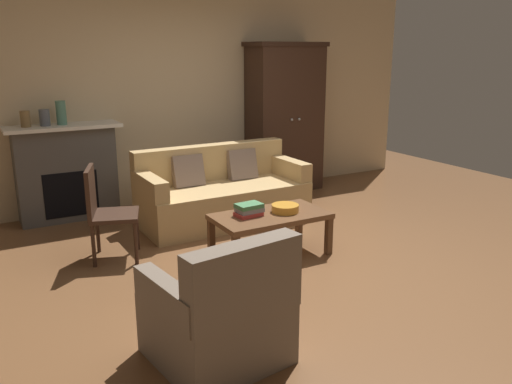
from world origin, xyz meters
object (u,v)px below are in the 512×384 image
(mantel_vase_slate, at_px, (45,118))
(side_chair_wooden, at_px, (104,208))
(armchair_near_left, at_px, (220,316))
(mantel_vase_bronze, at_px, (25,119))
(fireplace, at_px, (67,172))
(coffee_table, at_px, (270,219))
(mantel_vase_jade, at_px, (61,113))
(fruit_bowl, at_px, (285,208))
(book_stack, at_px, (249,210))
(armoire, at_px, (285,118))
(couch, at_px, (222,195))

(mantel_vase_slate, relative_size, side_chair_wooden, 0.21)
(armchair_near_left, bearing_deg, mantel_vase_bronze, 100.37)
(fireplace, distance_m, coffee_table, 2.62)
(mantel_vase_bronze, distance_m, mantel_vase_slate, 0.20)
(side_chair_wooden, bearing_deg, mantel_vase_jade, 92.70)
(mantel_vase_bronze, height_order, mantel_vase_jade, mantel_vase_jade)
(coffee_table, xyz_separation_m, mantel_vase_jade, (-1.48, 2.14, 0.89))
(fruit_bowl, height_order, side_chair_wooden, side_chair_wooden)
(fruit_bowl, distance_m, side_chair_wooden, 1.72)
(fireplace, distance_m, mantel_vase_jade, 0.69)
(fireplace, relative_size, mantel_vase_bronze, 7.04)
(fireplace, relative_size, coffee_table, 1.15)
(mantel_vase_jade, bearing_deg, armchair_near_left, -85.68)
(book_stack, bearing_deg, armoire, 50.35)
(coffee_table, xyz_separation_m, mantel_vase_slate, (-1.66, 2.14, 0.85))
(mantel_vase_slate, distance_m, side_chair_wooden, 1.63)
(coffee_table, height_order, mantel_vase_slate, mantel_vase_slate)
(armchair_near_left, bearing_deg, fruit_bowl, 45.35)
(mantel_vase_jade, bearing_deg, mantel_vase_slate, 180.00)
(coffee_table, height_order, fruit_bowl, fruit_bowl)
(fruit_bowl, bearing_deg, side_chair_wooden, 155.85)
(fruit_bowl, bearing_deg, armchair_near_left, -134.65)
(mantel_vase_slate, bearing_deg, coffee_table, -52.19)
(coffee_table, distance_m, mantel_vase_slate, 2.83)
(fireplace, height_order, fruit_bowl, fireplace)
(fruit_bowl, xyz_separation_m, book_stack, (-0.37, 0.06, 0.02))
(armoire, xyz_separation_m, book_stack, (-1.68, -2.03, -0.55))
(fruit_bowl, distance_m, book_stack, 0.37)
(fireplace, height_order, couch, fireplace)
(book_stack, relative_size, mantel_vase_bronze, 1.51)
(armoire, bearing_deg, mantel_vase_jade, 178.83)
(armoire, xyz_separation_m, fruit_bowl, (-1.31, -2.09, -0.57))
(side_chair_wooden, bearing_deg, mantel_vase_bronze, 107.20)
(armoire, relative_size, book_stack, 7.57)
(fruit_bowl, relative_size, side_chair_wooden, 0.30)
(armoire, xyz_separation_m, mantel_vase_jade, (-2.95, 0.06, 0.23))
(couch, bearing_deg, fireplace, 147.99)
(mantel_vase_jade, bearing_deg, armoire, -1.17)
(coffee_table, relative_size, armchair_near_left, 1.25)
(book_stack, xyz_separation_m, side_chair_wooden, (-1.20, 0.64, 0.03))
(mantel_vase_slate, bearing_deg, couch, -28.77)
(mantel_vase_jade, bearing_deg, fireplace, 90.00)
(armchair_near_left, bearing_deg, book_stack, 55.31)
(mantel_vase_bronze, bearing_deg, side_chair_wooden, -72.80)
(couch, relative_size, armchair_near_left, 2.19)
(fruit_bowl, bearing_deg, coffee_table, 174.60)
(coffee_table, relative_size, mantel_vase_bronze, 6.15)
(armoire, xyz_separation_m, mantel_vase_slate, (-3.13, 0.06, 0.19))
(fireplace, relative_size, armoire, 0.62)
(armoire, bearing_deg, armchair_near_left, -127.66)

